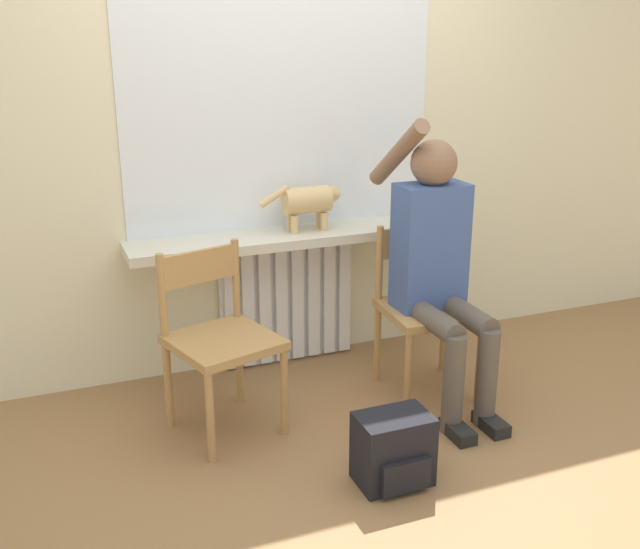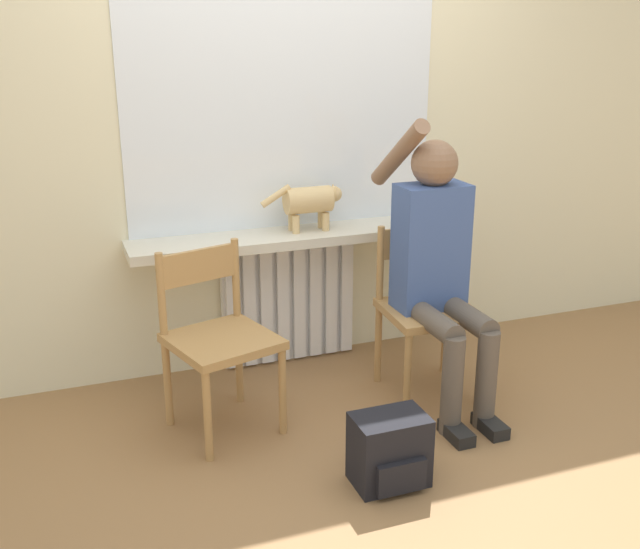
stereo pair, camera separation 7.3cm
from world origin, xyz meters
TOP-DOWN VIEW (x-y plane):
  - ground_plane at (0.00, 0.00)m, footprint 12.00×12.00m
  - wall_with_window at (0.00, 1.23)m, footprint 7.00×0.06m
  - radiator at (-0.00, 1.15)m, footprint 0.75×0.08m
  - windowsill at (0.00, 1.04)m, footprint 1.74×0.32m
  - window_glass at (0.00, 1.20)m, footprint 1.67×0.01m
  - chair_left at (-0.54, 0.55)m, footprint 0.54×0.54m
  - chair_right at (0.53, 0.55)m, footprint 0.46×0.46m
  - person at (0.53, 0.45)m, footprint 0.36×0.97m
  - cat at (0.09, 1.05)m, footprint 0.45×0.14m
  - backpack at (0.00, -0.15)m, footprint 0.30×0.23m

SIDE VIEW (x-z plane):
  - ground_plane at x=0.00m, z-range 0.00..0.00m
  - backpack at x=0.00m, z-range 0.00..0.30m
  - radiator at x=0.00m, z-range 0.00..0.72m
  - chair_left at x=-0.54m, z-range 0.03..0.88m
  - chair_right at x=0.53m, z-range 0.03..0.88m
  - person at x=0.53m, z-range 0.03..1.43m
  - windowsill at x=0.00m, z-range 0.72..0.77m
  - cat at x=0.09m, z-range 0.80..1.05m
  - wall_with_window at x=0.00m, z-range 0.00..2.70m
  - window_glass at x=0.00m, z-range 0.77..1.95m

